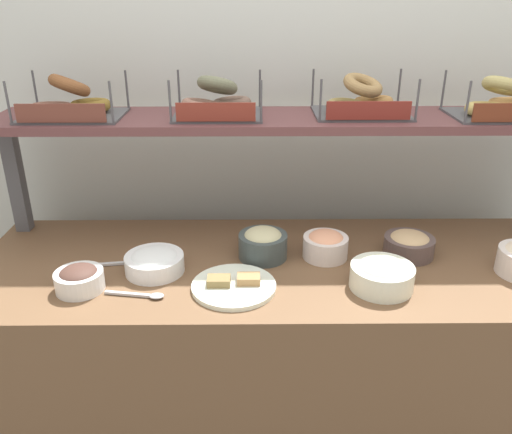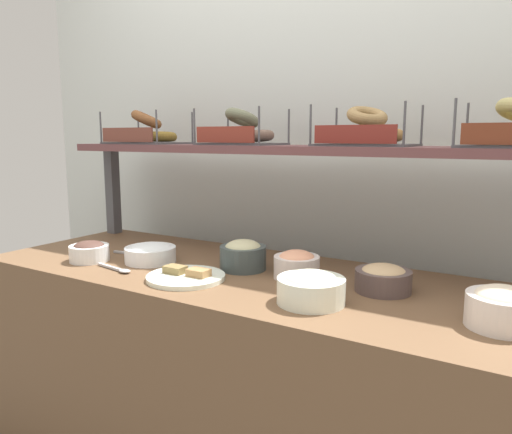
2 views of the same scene
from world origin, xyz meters
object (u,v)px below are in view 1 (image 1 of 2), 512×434
(bagel_basket_poppy, at_px, (217,102))
(bowl_chocolate_spread, at_px, (79,279))
(serving_spoon_near_plate, at_px, (125,263))
(bagel_basket_sesame, at_px, (500,103))
(serving_spoon_by_edge, at_px, (144,295))
(serving_plate_white, at_px, (234,285))
(bowl_hummus, at_px, (409,244))
(bowl_cream_cheese, at_px, (154,262))
(bowl_lox_spread, at_px, (325,244))
(bowl_tuna_salad, at_px, (263,243))
(bowl_scallion_spread, at_px, (382,274))
(bagel_basket_cinnamon_raisin, at_px, (71,104))
(bagel_basket_everything, at_px, (361,102))

(bagel_basket_poppy, bearing_deg, bowl_chocolate_spread, -132.92)
(serving_spoon_near_plate, distance_m, bagel_basket_sesame, 1.38)
(serving_spoon_by_edge, bearing_deg, serving_plate_white, 9.93)
(bowl_hummus, xyz_separation_m, bowl_cream_cheese, (-0.85, -0.11, -0.01))
(bowl_lox_spread, xyz_separation_m, bagel_basket_sesame, (0.60, 0.21, 0.43))
(bowl_lox_spread, height_order, serving_spoon_near_plate, bowl_lox_spread)
(bowl_tuna_salad, height_order, bowl_hummus, bowl_tuna_salad)
(bowl_chocolate_spread, height_order, bagel_basket_sesame, bagel_basket_sesame)
(bowl_tuna_salad, bearing_deg, bowl_hummus, 1.18)
(serving_plate_white, bearing_deg, bowl_lox_spread, 33.57)
(serving_spoon_near_plate, height_order, bagel_basket_poppy, bagel_basket_poppy)
(bowl_scallion_spread, height_order, serving_spoon_by_edge, bowl_scallion_spread)
(bowl_tuna_salad, distance_m, bagel_basket_cinnamon_raisin, 0.81)
(serving_plate_white, xyz_separation_m, bagel_basket_sesame, (0.90, 0.41, 0.47))
(serving_spoon_by_edge, distance_m, bagel_basket_sesame, 1.34)
(serving_spoon_near_plate, xyz_separation_m, bagel_basket_sesame, (1.27, 0.26, 0.47))
(bowl_lox_spread, relative_size, bagel_basket_sesame, 0.46)
(bagel_basket_everything, bearing_deg, bowl_hummus, -57.33)
(bowl_cream_cheese, height_order, bagel_basket_poppy, bagel_basket_poppy)
(bowl_tuna_salad, xyz_separation_m, bowl_hummus, (0.50, 0.01, -0.01))
(bowl_tuna_salad, height_order, bowl_cream_cheese, bowl_tuna_salad)
(serving_spoon_near_plate, bearing_deg, serving_plate_white, -22.83)
(serving_spoon_near_plate, xyz_separation_m, serving_spoon_by_edge, (0.10, -0.20, 0.00))
(bowl_hummus, xyz_separation_m, bagel_basket_cinnamon_raisin, (-1.15, 0.21, 0.44))
(bowl_scallion_spread, bearing_deg, bowl_cream_cheese, 171.56)
(bowl_scallion_spread, height_order, bagel_basket_cinnamon_raisin, bagel_basket_cinnamon_raisin)
(serving_spoon_by_edge, xyz_separation_m, bagel_basket_cinnamon_raisin, (-0.29, 0.47, 0.47))
(bagel_basket_everything, height_order, bagel_basket_sesame, bagel_basket_sesame)
(serving_plate_white, relative_size, serving_spoon_by_edge, 1.43)
(bowl_scallion_spread, distance_m, bowl_hummus, 0.25)
(bowl_chocolate_spread, bearing_deg, bagel_basket_sesame, 16.83)
(bowl_hummus, bearing_deg, serving_spoon_by_edge, -163.17)
(serving_plate_white, xyz_separation_m, bagel_basket_poppy, (-0.06, 0.43, 0.47))
(bowl_hummus, relative_size, bowl_chocolate_spread, 1.16)
(bowl_lox_spread, relative_size, serving_plate_white, 0.59)
(bagel_basket_poppy, bearing_deg, bagel_basket_cinnamon_raisin, -178.63)
(bowl_hummus, bearing_deg, bowl_lox_spread, -177.87)
(bowl_tuna_salad, distance_m, bowl_cream_cheese, 0.36)
(bowl_lox_spread, bearing_deg, bagel_basket_everything, 61.63)
(bagel_basket_sesame, bearing_deg, serving_plate_white, -155.46)
(bagel_basket_poppy, bearing_deg, bowl_lox_spread, -32.26)
(serving_spoon_near_plate, bearing_deg, bowl_scallion_spread, -10.55)
(serving_spoon_near_plate, bearing_deg, serving_spoon_by_edge, -63.71)
(serving_plate_white, height_order, serving_spoon_near_plate, serving_plate_white)
(bowl_cream_cheese, bearing_deg, bowl_chocolate_spread, -152.57)
(bowl_lox_spread, bearing_deg, serving_plate_white, -146.43)
(bowl_hummus, distance_m, serving_spoon_by_edge, 0.89)
(bowl_chocolate_spread, bearing_deg, bowl_cream_cheese, 27.43)
(bowl_cream_cheese, bearing_deg, bowl_hummus, 7.11)
(bowl_scallion_spread, height_order, bagel_basket_poppy, bagel_basket_poppy)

